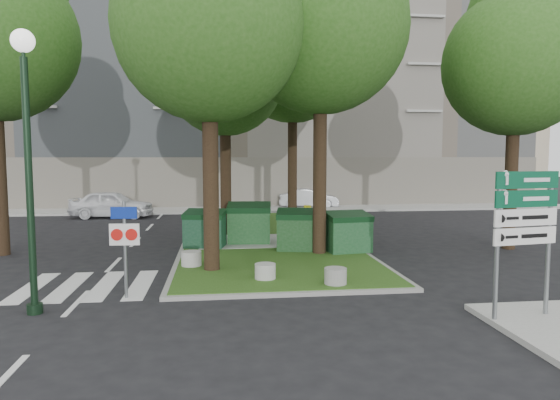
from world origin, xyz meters
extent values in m
plane|color=black|center=(0.00, 0.00, 0.00)|extent=(120.00, 120.00, 0.00)
cube|color=#294E16|center=(0.50, 8.00, 0.06)|extent=(6.00, 16.00, 0.12)
cube|color=gray|center=(0.50, 8.00, 0.05)|extent=(6.30, 16.30, 0.10)
cube|color=#999993|center=(0.00, 18.50, 0.06)|extent=(42.00, 3.00, 0.12)
cube|color=silver|center=(-3.75, 1.50, 0.01)|extent=(5.00, 3.00, 0.01)
cube|color=#C8B796|center=(0.00, 26.00, 8.00)|extent=(41.00, 12.00, 16.00)
cylinder|color=black|center=(-1.50, 2.50, 3.08)|extent=(0.44, 0.44, 6.16)
sphere|color=#255316|center=(-1.50, 2.50, 6.82)|extent=(5.20, 5.20, 5.20)
cylinder|color=black|center=(2.00, 4.50, 3.36)|extent=(0.44, 0.44, 6.72)
sphere|color=#255316|center=(2.00, 4.50, 7.44)|extent=(5.60, 5.60, 5.60)
cylinder|color=black|center=(-1.00, 9.00, 2.94)|extent=(0.44, 0.44, 5.88)
sphere|color=#255316|center=(-1.00, 9.00, 6.51)|extent=(4.80, 4.80, 4.80)
sphere|color=#255316|center=(-0.70, 9.20, 8.19)|extent=(3.60, 3.60, 3.60)
cylinder|color=black|center=(2.20, 12.00, 3.50)|extent=(0.44, 0.44, 7.00)
sphere|color=#255316|center=(2.20, 12.00, 7.75)|extent=(5.80, 5.80, 5.80)
sphere|color=#255316|center=(2.50, 12.20, 9.75)|extent=(4.35, 4.35, 4.35)
cylinder|color=black|center=(9.00, 5.00, 2.94)|extent=(0.44, 0.44, 5.88)
sphere|color=#255316|center=(9.00, 5.00, 6.51)|extent=(5.00, 5.00, 5.00)
sphere|color=#255316|center=(9.30, 5.20, 8.19)|extent=(3.75, 3.75, 3.75)
cube|color=#0E331E|center=(-1.79, 6.07, 0.66)|extent=(1.53, 1.19, 1.07)
cube|color=black|center=(-1.79, 6.07, 1.28)|extent=(1.59, 1.26, 0.31)
cube|color=#13431A|center=(-0.19, 6.73, 0.72)|extent=(1.63, 1.19, 1.21)
cube|color=black|center=(-0.19, 6.73, 1.43)|extent=(1.69, 1.26, 0.35)
cube|color=#103512|center=(1.41, 5.14, 0.69)|extent=(1.60, 1.23, 1.13)
cube|color=black|center=(1.41, 5.14, 1.35)|extent=(1.66, 1.31, 0.33)
cube|color=#14411E|center=(3.00, 4.62, 0.67)|extent=(1.52, 1.13, 1.10)
cube|color=black|center=(3.00, 4.62, 1.31)|extent=(1.57, 1.20, 0.32)
cylinder|color=#AAA9A4|center=(-2.10, 3.04, 0.33)|extent=(0.59, 0.59, 0.42)
cylinder|color=gray|center=(1.61, 0.50, 0.32)|extent=(0.56, 0.56, 0.40)
cylinder|color=#A6A7A1|center=(-0.10, 1.25, 0.32)|extent=(0.55, 0.55, 0.39)
cylinder|color=yellow|center=(3.20, 13.48, 0.45)|extent=(0.38, 0.38, 0.66)
cylinder|color=black|center=(-5.17, -0.68, 2.66)|extent=(0.15, 0.15, 5.32)
cylinder|color=black|center=(-5.17, -0.68, 0.11)|extent=(0.32, 0.32, 0.21)
sphere|color=white|center=(-5.17, -0.68, 5.64)|extent=(0.47, 0.47, 0.47)
cylinder|color=slate|center=(-3.45, 0.26, 1.15)|extent=(0.08, 0.08, 2.29)
cube|color=navy|center=(-3.45, 0.26, 2.02)|extent=(0.60, 0.07, 0.28)
cube|color=white|center=(-3.45, 0.26, 1.51)|extent=(0.69, 0.08, 0.50)
cylinder|color=red|center=(-3.62, 0.26, 1.51)|extent=(0.28, 0.04, 0.28)
cylinder|color=red|center=(-3.29, 0.26, 1.51)|extent=(0.28, 0.04, 0.28)
cylinder|color=slate|center=(4.10, -2.52, 1.57)|extent=(0.10, 0.10, 2.91)
cylinder|color=slate|center=(5.31, -2.33, 1.57)|extent=(0.10, 0.10, 2.91)
cube|color=#094A2D|center=(4.70, -2.43, 2.86)|extent=(1.44, 0.27, 0.34)
cube|color=#094A2D|center=(4.70, -2.43, 2.49)|extent=(1.44, 0.27, 0.34)
cube|color=white|center=(4.70, -2.43, 2.12)|extent=(1.44, 0.27, 0.34)
cube|color=white|center=(4.70, -2.43, 1.75)|extent=(1.44, 0.27, 0.34)
imported|color=white|center=(-6.97, 15.83, 0.73)|extent=(4.46, 2.18, 1.47)
imported|color=#A2A4AA|center=(4.34, 19.39, 0.61)|extent=(3.86, 1.75, 1.23)
camera|label=1|loc=(-1.26, -11.52, 3.34)|focal=32.00mm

